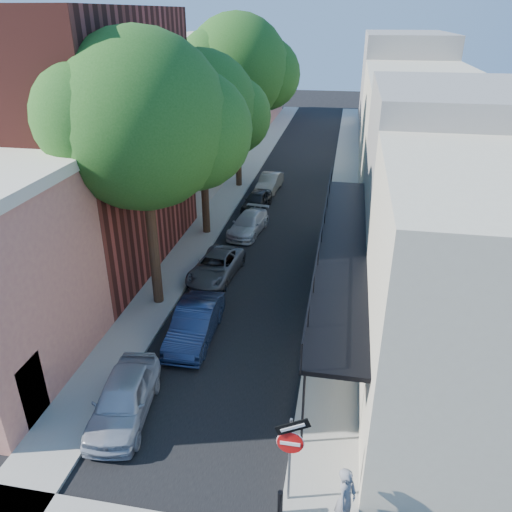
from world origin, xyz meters
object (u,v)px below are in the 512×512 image
at_px(oak_mid, 209,110).
at_px(parked_car_d, 248,224).
at_px(parked_car_b, 195,324).
at_px(parked_car_e, 257,200).
at_px(parked_car_f, 270,182).
at_px(oak_near, 155,124).
at_px(sign_post, 290,446).
at_px(parked_car_c, 216,266).
at_px(parked_car_a, 124,398).
at_px(oak_far, 244,69).
at_px(pedestrian, 346,499).
at_px(bollard, 280,503).

height_order(oak_mid, parked_car_d, oak_mid).
xyz_separation_m(parked_car_b, parked_car_e, (-0.23, 14.86, -0.11)).
relative_size(oak_mid, parked_car_f, 2.73).
bearing_deg(oak_near, parked_car_e, 81.95).
bearing_deg(oak_near, sign_post, -54.91).
height_order(oak_mid, parked_car_c, oak_mid).
relative_size(parked_car_c, parked_car_e, 1.20).
relative_size(oak_near, parked_car_e, 3.27).
bearing_deg(parked_car_a, sign_post, -28.83).
bearing_deg(parked_car_b, sign_post, -56.73).
distance_m(oak_near, parked_car_d, 11.17).
height_order(oak_far, pedestrian, oak_far).
height_order(bollard, pedestrian, pedestrian).
relative_size(parked_car_a, parked_car_b, 0.97).
distance_m(oak_far, parked_car_f, 7.93).
distance_m(parked_car_a, pedestrian, 7.51).
bearing_deg(bollard, parked_car_e, 101.87).
bearing_deg(parked_car_f, pedestrian, -72.32).
bearing_deg(parked_car_e, oak_near, -91.49).
height_order(oak_near, parked_car_d, oak_near).
xyz_separation_m(oak_mid, oak_far, (0.06, 9.04, 1.20)).
bearing_deg(parked_car_d, pedestrian, -63.98).
height_order(parked_car_a, parked_car_f, parked_car_a).
distance_m(oak_near, parked_car_c, 7.88).
bearing_deg(sign_post, parked_car_a, 158.24).
xyz_separation_m(oak_far, parked_car_a, (0.96, -24.08, -7.56)).
xyz_separation_m(parked_car_d, parked_car_f, (0.00, 7.97, 0.03)).
relative_size(sign_post, bollard, 3.74).
bearing_deg(parked_car_a, parked_car_f, 80.47).
bearing_deg(parked_car_f, sign_post, -75.19).
xyz_separation_m(parked_car_e, parked_car_f, (0.23, 3.92, 0.02)).
height_order(sign_post, oak_near, oak_near).
xyz_separation_m(parked_car_c, parked_car_f, (0.49, 13.61, 0.03)).
bearing_deg(parked_car_d, parked_car_a, -86.16).
distance_m(bollard, pedestrian, 1.69).
height_order(parked_car_c, parked_car_d, same).
bearing_deg(parked_car_c, parked_car_d, 90.63).
height_order(parked_car_c, parked_car_f, parked_car_f).
distance_m(sign_post, oak_far, 27.80).
relative_size(parked_car_d, parked_car_e, 1.15).
distance_m(oak_near, parked_car_f, 17.86).
bearing_deg(pedestrian, oak_mid, 46.80).
xyz_separation_m(oak_mid, parked_car_c, (1.53, -5.39, -6.47)).
distance_m(bollard, oak_far, 28.58).
relative_size(bollard, pedestrian, 0.43).
distance_m(parked_car_d, pedestrian, 18.97).
xyz_separation_m(bollard, parked_car_a, (-5.40, 2.69, 0.18)).
bearing_deg(parked_car_d, oak_far, 110.12).
xyz_separation_m(sign_post, parked_car_f, (-4.56, 25.48, -1.42)).
bearing_deg(parked_car_c, parked_car_b, -79.04).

